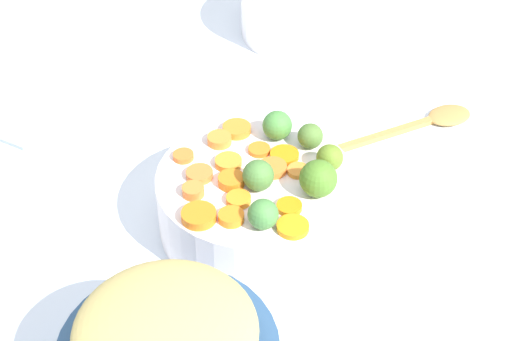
# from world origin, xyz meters

# --- Properties ---
(tabletop) EXTENTS (2.40, 2.40, 0.02)m
(tabletop) POSITION_xyz_m (0.00, 0.00, 0.01)
(tabletop) COLOR white
(tabletop) RESTS_ON ground
(serving_bowl_carrots) EXTENTS (0.24, 0.24, 0.08)m
(serving_bowl_carrots) POSITION_xyz_m (0.02, 0.00, 0.06)
(serving_bowl_carrots) COLOR white
(serving_bowl_carrots) RESTS_ON tabletop
(stuffing_mound) EXTENTS (0.17, 0.17, 0.05)m
(stuffing_mound) POSITION_xyz_m (0.26, 0.13, 0.15)
(stuffing_mound) COLOR tan
(stuffing_mound) RESTS_ON metal_pot
(carrot_slice_0) EXTENTS (0.04, 0.04, 0.01)m
(carrot_slice_0) POSITION_xyz_m (0.03, 0.07, 0.10)
(carrot_slice_0) COLOR orange
(carrot_slice_0) RESTS_ON serving_bowl_carrots
(carrot_slice_1) EXTENTS (0.03, 0.03, 0.01)m
(carrot_slice_1) POSITION_xyz_m (0.09, -0.03, 0.11)
(carrot_slice_1) COLOR orange
(carrot_slice_1) RESTS_ON serving_bowl_carrots
(carrot_slice_2) EXTENTS (0.04, 0.04, 0.01)m
(carrot_slice_2) POSITION_xyz_m (-0.02, 0.03, 0.10)
(carrot_slice_2) COLOR orange
(carrot_slice_2) RESTS_ON serving_bowl_carrots
(carrot_slice_3) EXTENTS (0.04, 0.04, 0.01)m
(carrot_slice_3) POSITION_xyz_m (0.09, 0.03, 0.11)
(carrot_slice_3) COLOR orange
(carrot_slice_3) RESTS_ON serving_bowl_carrots
(carrot_slice_4) EXTENTS (0.04, 0.04, 0.01)m
(carrot_slice_4) POSITION_xyz_m (0.07, 0.02, 0.11)
(carrot_slice_4) COLOR orange
(carrot_slice_4) RESTS_ON serving_bowl_carrots
(carrot_slice_5) EXTENTS (0.05, 0.05, 0.01)m
(carrot_slice_5) POSITION_xyz_m (0.00, 0.01, 0.11)
(carrot_slice_5) COLOR orange
(carrot_slice_5) RESTS_ON serving_bowl_carrots
(carrot_slice_6) EXTENTS (0.05, 0.05, 0.01)m
(carrot_slice_6) POSITION_xyz_m (0.12, 0.01, 0.11)
(carrot_slice_6) COLOR orange
(carrot_slice_6) RESTS_ON serving_bowl_carrots
(carrot_slice_7) EXTENTS (0.04, 0.04, 0.01)m
(carrot_slice_7) POSITION_xyz_m (0.05, -0.01, 0.11)
(carrot_slice_7) COLOR orange
(carrot_slice_7) RESTS_ON serving_bowl_carrots
(carrot_slice_8) EXTENTS (0.04, 0.04, 0.01)m
(carrot_slice_8) POSITION_xyz_m (-0.03, -0.00, 0.10)
(carrot_slice_8) COLOR orange
(carrot_slice_8) RESTS_ON serving_bowl_carrots
(carrot_slice_9) EXTENTS (0.03, 0.03, 0.01)m
(carrot_slice_9) POSITION_xyz_m (0.01, -0.08, 0.11)
(carrot_slice_9) COLOR orange
(carrot_slice_9) RESTS_ON serving_bowl_carrots
(carrot_slice_10) EXTENTS (0.05, 0.05, 0.01)m
(carrot_slice_10) POSITION_xyz_m (-0.02, -0.08, 0.11)
(carrot_slice_10) COLOR orange
(carrot_slice_10) RESTS_ON serving_bowl_carrots
(carrot_slice_11) EXTENTS (0.04, 0.04, 0.01)m
(carrot_slice_11) POSITION_xyz_m (0.07, -0.05, 0.11)
(carrot_slice_11) COLOR orange
(carrot_slice_11) RESTS_ON serving_bowl_carrots
(carrot_slice_12) EXTENTS (0.04, 0.04, 0.01)m
(carrot_slice_12) POSITION_xyz_m (0.06, 0.09, 0.10)
(carrot_slice_12) COLOR orange
(carrot_slice_12) RESTS_ON serving_bowl_carrots
(carrot_slice_13) EXTENTS (0.03, 0.03, 0.01)m
(carrot_slice_13) POSITION_xyz_m (-0.01, -0.03, 0.10)
(carrot_slice_13) COLOR orange
(carrot_slice_13) RESTS_ON serving_bowl_carrots
(carrot_slice_14) EXTENTS (0.03, 0.03, 0.01)m
(carrot_slice_14) POSITION_xyz_m (0.06, -0.09, 0.10)
(carrot_slice_14) COLOR orange
(carrot_slice_14) RESTS_ON serving_bowl_carrots
(carrot_slice_15) EXTENTS (0.04, 0.04, 0.01)m
(carrot_slice_15) POSITION_xyz_m (0.03, -0.04, 0.11)
(carrot_slice_15) COLOR orange
(carrot_slice_15) RESTS_ON serving_bowl_carrots
(brussels_sprout_0) EXTENTS (0.03, 0.03, 0.03)m
(brussels_sprout_0) POSITION_xyz_m (-0.05, 0.05, 0.12)
(brussels_sprout_0) COLOR olive
(brussels_sprout_0) RESTS_ON serving_bowl_carrots
(brussels_sprout_1) EXTENTS (0.04, 0.04, 0.04)m
(brussels_sprout_1) POSITION_xyz_m (-0.01, 0.07, 0.12)
(brussels_sprout_1) COLOR #497925
(brussels_sprout_1) RESTS_ON serving_bowl_carrots
(brussels_sprout_2) EXTENTS (0.03, 0.03, 0.03)m
(brussels_sprout_2) POSITION_xyz_m (-0.07, 0.01, 0.12)
(brussels_sprout_2) COLOR #4C7230
(brussels_sprout_2) RESTS_ON serving_bowl_carrots
(brussels_sprout_3) EXTENTS (0.04, 0.04, 0.04)m
(brussels_sprout_3) POSITION_xyz_m (0.03, 0.02, 0.12)
(brussels_sprout_3) COLOR #487936
(brussels_sprout_3) RESTS_ON serving_bowl_carrots
(brussels_sprout_4) EXTENTS (0.04, 0.04, 0.04)m
(brussels_sprout_4) POSITION_xyz_m (-0.05, -0.03, 0.12)
(brussels_sprout_4) COLOR #45843A
(brussels_sprout_4) RESTS_ON serving_bowl_carrots
(brussels_sprout_5) EXTENTS (0.03, 0.03, 0.03)m
(brussels_sprout_5) POSITION_xyz_m (0.07, 0.06, 0.12)
(brussels_sprout_5) COLOR #457F3C
(brussels_sprout_5) RESTS_ON serving_bowl_carrots
(wooden_spoon) EXTENTS (0.25, 0.11, 0.01)m
(wooden_spoon) POSITION_xyz_m (-0.30, 0.03, 0.03)
(wooden_spoon) COLOR #B08142
(wooden_spoon) RESTS_ON tabletop
(casserole_dish) EXTENTS (0.23, 0.23, 0.10)m
(casserole_dish) POSITION_xyz_m (-0.38, -0.27, 0.07)
(casserole_dish) COLOR white
(casserole_dish) RESTS_ON tabletop
(dish_towel) EXTENTS (0.17, 0.16, 0.01)m
(dish_towel) POSITION_xyz_m (0.09, -0.42, 0.02)
(dish_towel) COLOR #96A5BC
(dish_towel) RESTS_ON tabletop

